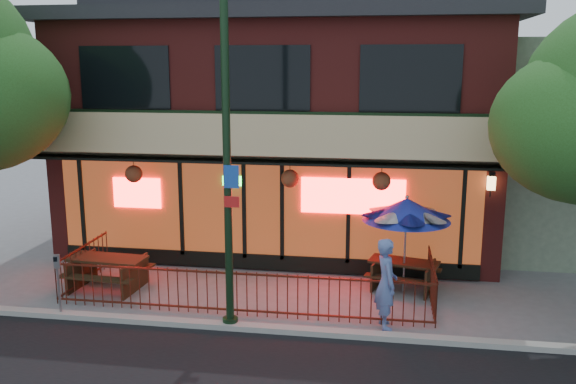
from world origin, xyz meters
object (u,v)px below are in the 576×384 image
picnic_table_left (108,268)px  parking_meter_near (58,275)px  patio_umbrella (406,209)px  street_light (227,178)px  picnic_table_right (404,270)px  pedestrian (386,283)px

picnic_table_left → parking_meter_near: parking_meter_near is taller
patio_umbrella → parking_meter_near: 7.90m
street_light → patio_umbrella: 4.62m
picnic_table_right → patio_umbrella: bearing=-90.0°
street_light → patio_umbrella: bearing=36.5°
picnic_table_right → street_light: bearing=-142.1°
picnic_table_right → pedestrian: bearing=-100.7°
street_light → parking_meter_near: 4.34m
street_light → picnic_table_right: street_light is taller
picnic_table_left → pedestrian: 6.76m
picnic_table_left → picnic_table_right: picnic_table_left is taller
picnic_table_left → patio_umbrella: 7.29m
street_light → picnic_table_right: 5.29m
street_light → picnic_table_right: (3.60, 2.80, -2.69)m
picnic_table_left → patio_umbrella: size_ratio=0.82×
picnic_table_right → parking_meter_near: (-7.33, -2.88, 0.49)m
street_light → pedestrian: 3.89m
street_light → patio_umbrella: (3.60, 2.66, -1.14)m
patio_umbrella → parking_meter_near: bearing=-159.5°
picnic_table_left → parking_meter_near: 1.85m
picnic_table_left → patio_umbrella: (7.07, 0.96, 1.49)m
pedestrian → parking_meter_near: bearing=80.1°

